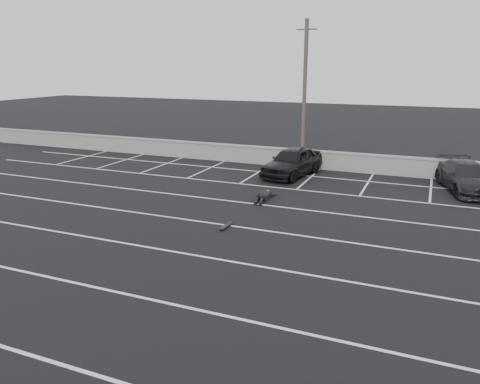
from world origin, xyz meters
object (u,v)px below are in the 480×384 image
at_px(car_right, 466,177).
at_px(utility_pole, 304,97).
at_px(person, 265,193).
at_px(trash_bin, 467,174).
at_px(car_left, 292,162).
at_px(skateboard, 225,226).

xyz_separation_m(car_right, utility_pole, (-8.39, 1.31, 3.45)).
xyz_separation_m(car_right, person, (-8.41, -4.84, -0.45)).
bearing_deg(utility_pole, car_right, -8.88).
relative_size(car_right, utility_pole, 0.58).
relative_size(utility_pole, person, 3.34).
height_order(car_right, utility_pole, utility_pole).
height_order(car_right, trash_bin, car_right).
distance_m(car_right, utility_pole, 9.17).
bearing_deg(person, trash_bin, 33.24).
bearing_deg(trash_bin, car_left, -167.64).
bearing_deg(utility_pole, car_left, -95.40).
height_order(person, skateboard, person).
bearing_deg(car_right, person, -165.88).
distance_m(car_right, trash_bin, 1.73).
xyz_separation_m(car_right, skateboard, (-8.42, -9.19, -0.61)).
bearing_deg(car_left, utility_pole, 95.79).
bearing_deg(trash_bin, utility_pole, -177.30).
xyz_separation_m(car_left, car_right, (8.53, 0.18, -0.09)).
bearing_deg(person, skateboard, -94.35).
distance_m(utility_pole, trash_bin, 9.27).
distance_m(car_left, skateboard, 9.03).
height_order(car_left, car_right, car_left).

